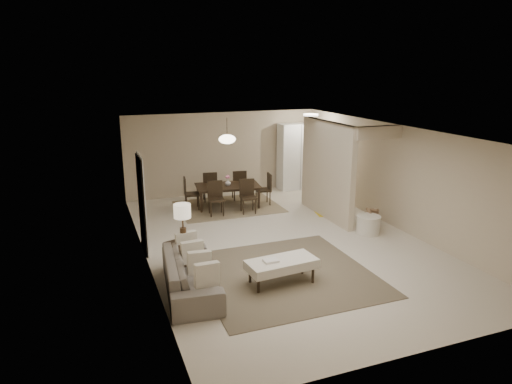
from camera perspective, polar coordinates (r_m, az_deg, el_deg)
name	(u,v)px	position (r m, az deg, el deg)	size (l,w,h in m)	color
floor	(282,241)	(10.39, 3.26, -6.17)	(9.00, 9.00, 0.00)	beige
ceiling	(284,131)	(9.76, 3.48, 7.62)	(9.00, 9.00, 0.00)	white
back_wall	(223,153)	(14.13, -4.10, 4.87)	(6.00, 6.00, 0.00)	#C2AF93
left_wall	(143,202)	(9.23, -13.91, -1.19)	(9.00, 9.00, 0.00)	#C2AF93
right_wall	(396,177)	(11.52, 17.13, 1.83)	(9.00, 9.00, 0.00)	#C2AF93
partition	(327,170)	(11.88, 8.86, 2.73)	(0.15, 2.50, 2.50)	#C2AF93
doorway	(142,204)	(9.87, -14.10, -1.53)	(0.04, 0.90, 2.04)	black
pantry_cabinet	(297,156)	(14.68, 5.16, 4.45)	(1.20, 0.55, 2.10)	white
flush_light	(311,115)	(13.62, 6.86, 9.56)	(0.44, 0.44, 0.05)	white
living_rug	(285,274)	(8.81, 3.59, -10.22)	(3.20, 3.20, 0.01)	brown
sofa	(191,274)	(8.17, -8.17, -10.10)	(0.85, 2.17, 0.63)	slate
ottoman_bench	(282,264)	(8.34, 3.21, -9.04)	(1.32, 0.69, 0.46)	silver
side_table	(184,258)	(8.86, -8.95, -8.13)	(0.55, 0.55, 0.61)	black
table_lamp	(182,215)	(8.56, -9.19, -2.79)	(0.32, 0.32, 0.76)	#48321E
round_pouf	(368,225)	(11.09, 13.86, -4.01)	(0.56, 0.56, 0.43)	silver
wicker_basket	(371,223)	(11.45, 14.14, -3.72)	(0.38, 0.38, 0.32)	olive
dining_rug	(228,207)	(12.90, -3.48, -1.83)	(2.80, 2.10, 0.01)	#877754
dining_table	(228,196)	(12.81, -3.50, -0.53)	(1.77, 0.99, 0.62)	black
dining_chairs	(228,191)	(12.77, -3.51, 0.08)	(2.46, 1.91, 0.90)	black
vase	(228,182)	(12.71, -3.53, 1.20)	(0.17, 0.17, 0.17)	white
yellow_mat	(333,213)	(12.49, 9.55, -2.60)	(0.90, 0.55, 0.01)	gold
pendant_light	(227,139)	(12.47, -3.62, 6.61)	(0.46, 0.46, 0.71)	#48321E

